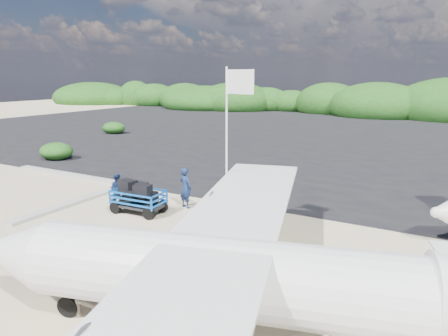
% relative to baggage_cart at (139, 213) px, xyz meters
% --- Properties ---
extents(ground, '(160.00, 160.00, 0.00)m').
position_rel_baggage_cart_xyz_m(ground, '(0.91, -1.84, 0.00)').
color(ground, beige).
extents(asphalt_apron, '(90.00, 50.00, 0.04)m').
position_rel_baggage_cart_xyz_m(asphalt_apron, '(0.91, 28.16, 0.00)').
color(asphalt_apron, '#B2B2B2').
rests_on(asphalt_apron, ground).
extents(lagoon, '(9.00, 7.00, 0.40)m').
position_rel_baggage_cart_xyz_m(lagoon, '(-8.09, -0.34, 0.00)').
color(lagoon, '#B2B2B2').
rests_on(lagoon, ground).
extents(vegetation_band, '(124.00, 8.00, 4.40)m').
position_rel_baggage_cart_xyz_m(vegetation_band, '(0.91, 53.16, 0.00)').
color(vegetation_band, '#B2B2B2').
rests_on(vegetation_band, ground).
extents(baggage_cart, '(2.58, 1.57, 1.25)m').
position_rel_baggage_cart_xyz_m(baggage_cart, '(0.00, 0.00, 0.00)').
color(baggage_cart, blue).
rests_on(baggage_cart, ground).
extents(flagpole, '(1.35, 0.82, 6.28)m').
position_rel_baggage_cart_xyz_m(flagpole, '(4.53, -0.16, 0.00)').
color(flagpole, white).
rests_on(flagpole, ground).
extents(signboard, '(1.39, 0.72, 1.20)m').
position_rel_baggage_cart_xyz_m(signboard, '(3.66, -5.68, 0.00)').
color(signboard, '#4C2415').
rests_on(signboard, ground).
extents(crew_a, '(0.79, 0.62, 1.90)m').
position_rel_baggage_cart_xyz_m(crew_a, '(1.39, 1.64, 0.95)').
color(crew_a, '#14254E').
rests_on(crew_a, ground).
extents(crew_b, '(0.86, 0.75, 1.49)m').
position_rel_baggage_cart_xyz_m(crew_b, '(-1.72, 0.48, 0.75)').
color(crew_b, '#14254E').
rests_on(crew_b, ground).
extents(crew_c, '(1.00, 0.58, 1.61)m').
position_rel_baggage_cart_xyz_m(crew_c, '(5.58, -0.03, 0.80)').
color(crew_c, '#14254E').
rests_on(crew_c, ground).
extents(aircraft_small, '(10.35, 10.35, 2.78)m').
position_rel_baggage_cart_xyz_m(aircraft_small, '(-4.59, 30.07, 0.00)').
color(aircraft_small, '#B2B2B2').
rests_on(aircraft_small, ground).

